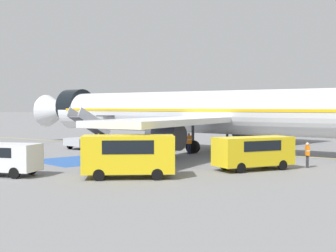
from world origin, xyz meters
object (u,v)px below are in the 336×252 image
(ground_crew_0, at_px, (166,141))
(service_van_0, at_px, (3,156))
(ground_crew_2, at_px, (189,142))
(ground_crew_3, at_px, (99,141))
(boarding_stairs_forward, at_px, (90,138))
(baggage_cart, at_px, (139,148))
(airliner, at_px, (202,112))
(service_van_2, at_px, (253,150))
(ground_crew_1, at_px, (307,153))
(service_van_1, at_px, (128,153))

(ground_crew_0, bearing_deg, service_van_0, -35.31)
(service_van_0, distance_m, ground_crew_2, 16.80)
(ground_crew_3, bearing_deg, boarding_stairs_forward, 155.28)
(baggage_cart, bearing_deg, ground_crew_3, 16.30)
(ground_crew_3, bearing_deg, service_van_0, -58.01)
(airliner, distance_m, ground_crew_2, 4.52)
(airliner, height_order, boarding_stairs_forward, airliner)
(airliner, height_order, ground_crew_0, airliner)
(boarding_stairs_forward, height_order, service_van_0, boarding_stairs_forward)
(ground_crew_2, xyz_separation_m, ground_crew_3, (-6.64, -4.59, -0.09))
(ground_crew_2, bearing_deg, service_van_2, -97.46)
(ground_crew_3, bearing_deg, service_van_2, 0.65)
(service_van_2, distance_m, baggage_cart, 15.13)
(ground_crew_0, height_order, ground_crew_3, ground_crew_0)
(boarding_stairs_forward, relative_size, service_van_2, 1.01)
(airliner, height_order, service_van_2, airliner)
(baggage_cart, bearing_deg, service_van_2, 120.14)
(airliner, bearing_deg, service_van_0, 177.40)
(baggage_cart, height_order, ground_crew_1, ground_crew_1)
(airliner, bearing_deg, ground_crew_3, 137.33)
(service_van_0, relative_size, ground_crew_0, 2.68)
(airliner, relative_size, baggage_cart, 14.85)
(baggage_cart, relative_size, ground_crew_2, 1.63)
(baggage_cart, height_order, ground_crew_2, ground_crew_2)
(boarding_stairs_forward, height_order, service_van_2, boarding_stairs_forward)
(service_van_2, height_order, ground_crew_1, service_van_2)
(service_van_2, height_order, ground_crew_3, service_van_2)
(ground_crew_2, bearing_deg, airliner, 41.61)
(airliner, relative_size, ground_crew_0, 25.74)
(airliner, relative_size, ground_crew_3, 26.21)
(service_van_0, height_order, baggage_cart, service_van_0)
(service_van_2, relative_size, baggage_cart, 1.85)
(airliner, bearing_deg, boarding_stairs_forward, 114.34)
(boarding_stairs_forward, xyz_separation_m, service_van_0, (11.80, -13.91, 0.15))
(boarding_stairs_forward, distance_m, ground_crew_1, 22.17)
(service_van_2, bearing_deg, airliner, 164.33)
(service_van_2, relative_size, ground_crew_1, 3.26)
(ground_crew_0, bearing_deg, boarding_stairs_forward, -121.89)
(service_van_1, relative_size, baggage_cart, 1.78)
(ground_crew_3, bearing_deg, ground_crew_2, 33.74)
(service_van_0, xyz_separation_m, ground_crew_0, (-3.58, 16.24, -0.16))
(service_van_0, relative_size, service_van_2, 0.84)
(baggage_cart, xyz_separation_m, ground_crew_0, (2.76, 0.76, 0.72))
(ground_crew_1, bearing_deg, service_van_2, -71.09)
(ground_crew_2, bearing_deg, ground_crew_0, 118.08)
(service_van_2, xyz_separation_m, ground_crew_3, (-16.35, -0.44, -0.30))
(service_van_0, distance_m, ground_crew_0, 16.63)
(service_van_0, height_order, service_van_1, service_van_1)
(boarding_stairs_forward, xyz_separation_m, service_van_2, (20.28, -1.29, 0.27))
(service_van_1, relative_size, ground_crew_0, 3.09)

